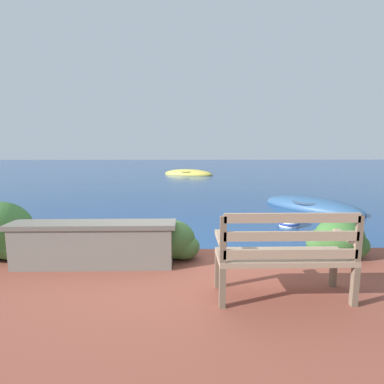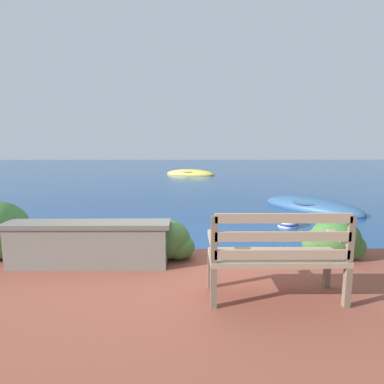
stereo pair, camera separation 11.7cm
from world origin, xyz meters
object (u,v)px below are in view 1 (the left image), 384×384
rowboat_nearest (311,207)px  rowboat_mid (188,174)px  mooring_buoy (289,223)px  park_bench (285,253)px

rowboat_nearest → rowboat_mid: (-3.47, 10.98, 0.00)m
rowboat_nearest → rowboat_mid: size_ratio=0.87×
mooring_buoy → rowboat_mid: bearing=99.4°
park_bench → mooring_buoy: size_ratio=2.87×
rowboat_mid → mooring_buoy: bearing=121.3°
park_bench → rowboat_mid: (-0.83, 16.55, -0.65)m
park_bench → rowboat_mid: park_bench is taller
rowboat_mid → mooring_buoy: size_ratio=7.38×
rowboat_nearest → mooring_buoy: 2.35m
park_bench → rowboat_mid: size_ratio=0.39×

